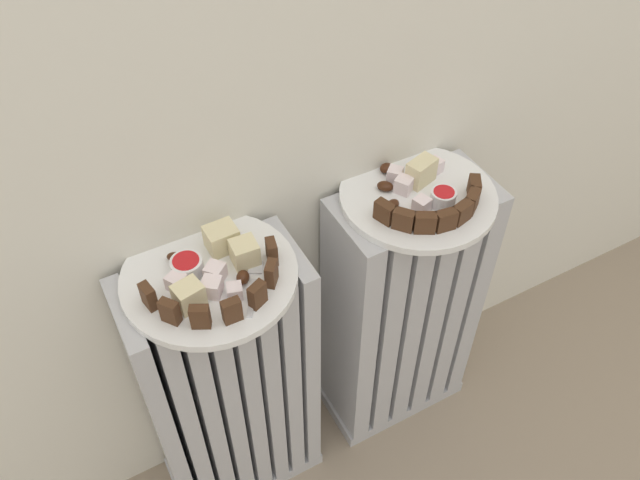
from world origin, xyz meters
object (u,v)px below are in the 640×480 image
radiator_left (231,390)px  plate_right (418,196)px  plate_left (210,276)px  jam_bowl_right (443,197)px  jam_bowl_left (187,266)px  radiator_right (401,313)px  fork (254,284)px

radiator_left → plate_right: 0.47m
plate_left → jam_bowl_right: bearing=-6.0°
plate_left → jam_bowl_left: (-0.02, 0.02, 0.02)m
radiator_right → plate_left: (-0.35, 0.00, 0.30)m
jam_bowl_left → fork: 0.10m
plate_left → fork: (0.05, -0.05, 0.01)m
radiator_left → fork: 0.32m
fork → radiator_right: bearing=9.0°
jam_bowl_left → fork: (0.07, -0.06, -0.01)m
plate_left → radiator_left: bearing=-90.0°
radiator_right → plate_left: size_ratio=2.33×
plate_left → jam_bowl_right: jam_bowl_right is taller
fork → plate_left: bearing=133.6°
radiator_left → plate_right: plate_right is taller
radiator_left → plate_right: size_ratio=2.33×
plate_left → jam_bowl_right: (0.37, -0.04, 0.02)m
plate_right → jam_bowl_left: jam_bowl_left is taller
radiator_left → jam_bowl_left: (-0.02, 0.02, 0.32)m
plate_right → jam_bowl_right: (0.02, -0.04, 0.02)m
radiator_left → radiator_right: same height
jam_bowl_left → plate_right: bearing=-2.3°
radiator_left → plate_left: size_ratio=2.33×
radiator_right → jam_bowl_right: bearing=-66.3°
plate_right → fork: size_ratio=2.72×
radiator_left → jam_bowl_right: size_ratio=14.81×
plate_left → plate_right: (0.35, 0.00, 0.00)m
jam_bowl_left → fork: bearing=-41.9°
plate_right → plate_left: bearing=180.0°
plate_right → jam_bowl_right: bearing=-66.3°
jam_bowl_right → fork: bearing=-178.3°
radiator_right → plate_right: size_ratio=2.33×
plate_left → plate_right: size_ratio=1.00×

